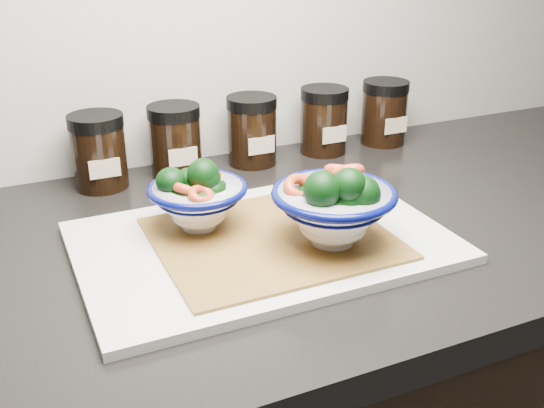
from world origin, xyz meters
name	(u,v)px	position (x,y,z in m)	size (l,w,h in m)	color
countertop	(307,235)	(0.00, 1.45, 0.88)	(3.50, 0.60, 0.04)	black
cutting_board	(262,242)	(-0.08, 1.41, 0.91)	(0.45, 0.30, 0.01)	silver
bamboo_mat	(272,238)	(-0.07, 1.40, 0.91)	(0.28, 0.24, 0.00)	olive
bowl_left	(198,198)	(-0.15, 1.46, 0.96)	(0.13, 0.13, 0.09)	white
bowl_right	(335,206)	(-0.01, 1.36, 0.96)	(0.15, 0.15, 0.11)	white
spice_jar_a	(99,151)	(-0.23, 1.69, 0.96)	(0.08, 0.08, 0.11)	black
spice_jar_b	(175,141)	(-0.11, 1.69, 0.96)	(0.08, 0.08, 0.11)	black
spice_jar_c	(252,130)	(0.02, 1.69, 0.96)	(0.08, 0.08, 0.11)	black
spice_jar_d	(324,120)	(0.15, 1.69, 0.96)	(0.08, 0.08, 0.11)	black
spice_jar_e	(384,112)	(0.28, 1.69, 0.96)	(0.08, 0.08, 0.11)	black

